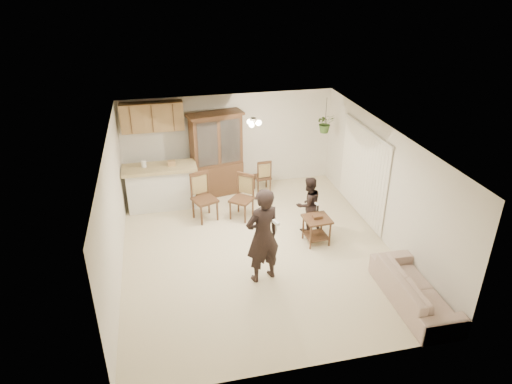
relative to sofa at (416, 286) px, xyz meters
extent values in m
plane|color=beige|center=(-2.34, 2.28, -0.37)|extent=(6.50, 6.50, 0.00)
cube|color=white|center=(-2.34, 2.28, 2.13)|extent=(5.50, 6.50, 0.02)
cube|color=silver|center=(-2.34, 5.53, 0.88)|extent=(5.50, 0.02, 2.50)
cube|color=silver|center=(-2.34, -0.97, 0.88)|extent=(5.50, 0.02, 2.50)
cube|color=silver|center=(-5.09, 2.28, 0.88)|extent=(0.02, 6.50, 2.50)
cube|color=silver|center=(0.41, 2.28, 0.88)|extent=(0.02, 6.50, 2.50)
cube|color=silver|center=(-4.19, 4.63, 0.13)|extent=(1.60, 0.55, 1.00)
cube|color=tan|center=(-4.19, 4.63, 0.68)|extent=(1.75, 0.70, 0.08)
cube|color=olive|center=(-4.24, 5.35, 1.73)|extent=(1.50, 0.34, 0.70)
imported|color=#2F4F1F|center=(-0.04, 4.68, 1.48)|extent=(0.43, 0.37, 0.48)
cylinder|color=black|center=(-0.04, 4.68, 1.81)|extent=(0.01, 0.01, 0.65)
imported|color=beige|center=(0.00, 0.00, 0.00)|extent=(0.77, 1.89, 0.73)
imported|color=black|center=(-2.45, 1.29, 0.53)|extent=(0.75, 0.60, 1.80)
imported|color=black|center=(-1.04, 2.82, 0.31)|extent=(0.78, 0.68, 1.35)
cube|color=#312111|center=(-2.74, 5.10, 0.06)|extent=(1.34, 0.75, 0.84)
cube|color=#312111|center=(-2.74, 5.10, 1.11)|extent=(1.33, 0.69, 1.27)
cube|color=silver|center=(-2.74, 5.10, 1.11)|extent=(1.08, 0.24, 1.11)
cube|color=#312111|center=(-2.74, 5.10, 1.77)|extent=(1.45, 0.79, 0.06)
cube|color=#312111|center=(-1.03, 2.27, 0.21)|extent=(0.57, 0.57, 0.04)
cube|color=#312111|center=(-1.03, 2.27, -0.20)|extent=(0.48, 0.48, 0.03)
cube|color=#312111|center=(-1.03, 2.27, 0.26)|extent=(0.20, 0.14, 0.06)
cube|color=#312111|center=(-3.23, 3.79, 0.14)|extent=(0.65, 0.65, 0.05)
cube|color=tan|center=(-3.23, 3.79, 0.44)|extent=(0.36, 0.17, 0.44)
cube|color=#312111|center=(-3.23, 3.79, 0.73)|extent=(0.44, 0.21, 0.09)
cube|color=#312111|center=(-2.38, 3.68, 0.11)|extent=(0.67, 0.67, 0.05)
cube|color=tan|center=(-2.38, 3.68, 0.40)|extent=(0.30, 0.25, 0.41)
cube|color=#312111|center=(-2.38, 3.68, 0.66)|extent=(0.36, 0.31, 0.08)
cube|color=#312111|center=(-1.57, 4.97, 0.04)|extent=(0.43, 0.43, 0.04)
cube|color=tan|center=(-1.57, 4.97, 0.28)|extent=(0.30, 0.06, 0.35)
cube|color=#312111|center=(-1.57, 4.97, 0.51)|extent=(0.37, 0.06, 0.07)
cube|color=white|center=(-2.32, 0.86, 1.09)|extent=(0.10, 0.17, 0.05)
cube|color=white|center=(-0.95, 2.54, 0.42)|extent=(0.07, 0.12, 0.03)
camera|label=1|loc=(-4.13, -5.61, 5.02)|focal=32.00mm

